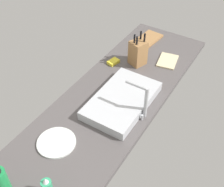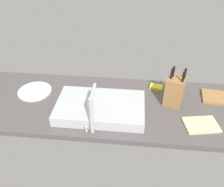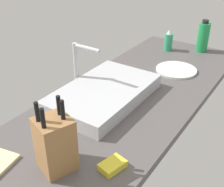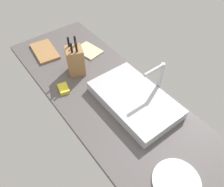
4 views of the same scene
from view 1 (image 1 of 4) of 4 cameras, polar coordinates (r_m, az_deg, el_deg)
The scene contains 9 objects.
countertop_slab at distance 203.80cm, azimuth 0.40°, elevation -0.90°, with size 199.71×63.00×3.50cm, color #514C4C.
sink_basin at distance 195.05cm, azimuth 1.95°, elevation -1.35°, with size 54.48×33.18×6.44cm, color #B7BABF.
faucet at distance 180.63cm, azimuth 6.07°, elevation -1.03°, with size 5.50×15.73×23.90cm.
knife_block at distance 227.23cm, azimuth 5.07°, elevation 7.96°, with size 14.08×13.95×26.23cm.
cutting_board at distance 261.18cm, azimuth 6.97°, elevation 10.42°, with size 27.18×15.33×1.80cm, color #9E7042.
water_bottle at distance 158.82cm, azimuth -20.70°, elevation -15.88°, with size 7.29×7.29×20.77cm.
dinner_plate at distance 177.70cm, azimuth -10.78°, elevation -9.35°, with size 23.14×23.14×1.20cm, color silver.
dish_towel at distance 237.78cm, azimuth 10.78°, elevation 6.27°, with size 19.50×13.90×1.20cm, color beige.
dish_sponge at distance 231.54cm, azimuth 0.26°, elevation 6.19°, with size 9.00×6.00×2.40cm, color yellow.
Camera 1 is at (126.68, 76.88, 141.67)cm, focal length 46.93 mm.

